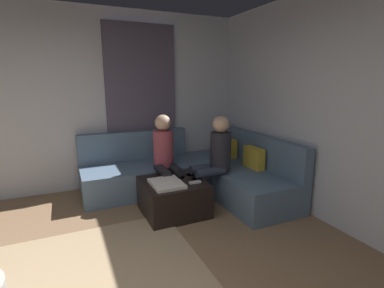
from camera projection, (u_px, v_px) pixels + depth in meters
The scene contains 9 objects.
wall_left at pixel (51, 102), 4.12m from camera, with size 0.12×6.00×2.70m, color silver.
curtain_panel at pixel (142, 106), 4.58m from camera, with size 0.06×1.10×2.50m, color #595166.
sectional_couch at pixel (195, 173), 4.35m from camera, with size 2.10×2.55×0.87m.
ottoman at pixel (173, 197), 3.66m from camera, with size 0.76×0.76×0.42m, color black.
folded_blanket at pixel (167, 184), 3.47m from camera, with size 0.44×0.36×0.04m, color white.
coffee_mug at pixel (180, 171), 3.87m from camera, with size 0.08×0.08×0.10m, color #334C72.
game_remote at pixel (195, 182), 3.54m from camera, with size 0.05×0.15×0.02m, color white.
person_on_couch_back at pixel (214, 157), 3.84m from camera, with size 0.30×0.60×1.20m.
person_on_couch_side at pixel (166, 155), 3.93m from camera, with size 0.60×0.30×1.20m.
Camera 1 is at (1.68, 0.13, 1.66)m, focal length 26.94 mm.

